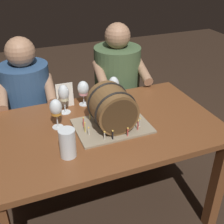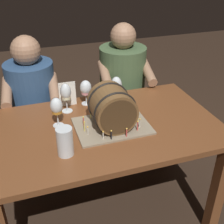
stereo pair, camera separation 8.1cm
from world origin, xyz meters
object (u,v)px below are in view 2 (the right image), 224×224
Objects in this scene: barrel_cake at (112,109)px; person_seated_right at (122,96)px; wine_glass_white at (66,93)px; wine_glass_amber at (57,107)px; menu_card at (67,94)px; beer_pint at (65,142)px; wine_glass_rose at (86,89)px; person_seated_left at (35,112)px; dining_table at (104,141)px; wine_glass_empty at (116,86)px.

barrel_cake is 0.82m from person_seated_right.
wine_glass_white reaches higher than wine_glass_amber.
menu_card is at bearing 66.18° from wine_glass_amber.
wine_glass_white is 0.44m from beer_pint.
barrel_cake is 0.32m from wine_glass_amber.
person_seated_left is at bearing 132.18° from wine_glass_rose.
barrel_cake is 2.54× the size of wine_glass_rose.
menu_card is (-0.12, 0.02, -0.03)m from wine_glass_rose.
wine_glass_white is at bearing 125.73° from dining_table.
dining_table is 0.38m from wine_glass_empty.
barrel_cake is at bearing -114.82° from person_seated_right.
wine_glass_rose is 0.12m from menu_card.
menu_card is 0.14× the size of person_seated_left.
wine_glass_empty is 0.32m from menu_card.
beer_pint is at bearing -91.38° from wine_glass_amber.
person_seated_left is at bearing 100.53° from wine_glass_amber.
wine_glass_rose is 0.14× the size of person_seated_right.
wine_glass_empty is at bearing -13.61° from wine_glass_rose.
wine_glass_rose is at bearing 95.92° from dining_table.
barrel_cake is 2.22× the size of wine_glass_white.
wine_glass_white reaches higher than wine_glass_empty.
person_seated_right reaches higher than beer_pint.
barrel_cake is 0.38× the size of person_seated_left.
dining_table is at bearing -18.63° from wine_glass_amber.
wine_glass_empty is at bearing 2.06° from wine_glass_white.
wine_glass_amber is 0.45m from wine_glass_empty.
menu_card is at bearing 118.82° from barrel_cake.
person_seated_right is (0.62, 0.86, -0.26)m from beer_pint.
wine_glass_rose is (-0.03, 0.30, 0.23)m from dining_table.
beer_pint is at bearing -100.88° from menu_card.
wine_glass_white is (-0.21, 0.26, 0.01)m from barrel_cake.
wine_glass_white reaches higher than beer_pint.
wine_glass_amber is at bearing -158.32° from wine_glass_empty.
beer_pint is 0.53m from menu_card.
person_seated_left reaches higher than barrel_cake.
barrel_cake is 2.28× the size of wine_glass_empty.
person_seated_right is at bearing 64.39° from wine_glass_empty.
wine_glass_white is 0.15m from wine_glass_rose.
person_seated_left is at bearing 141.88° from wine_glass_empty.
wine_glass_empty is (0.42, 0.17, -0.00)m from wine_glass_amber.
dining_table is at bearing 36.48° from beer_pint.
person_seated_left is at bearing 123.22° from menu_card.
barrel_cake is 2.33× the size of wine_glass_amber.
person_seated_right reaches higher than barrel_cake.
dining_table is 0.37m from beer_pint.
dining_table is 7.15× the size of wine_glass_white.
wine_glass_rose is 0.61m from person_seated_right.
beer_pint is (-0.26, -0.19, 0.19)m from dining_table.
person_seated_right is (0.61, 0.58, -0.31)m from wine_glass_amber.
barrel_cake is 0.40m from menu_card.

